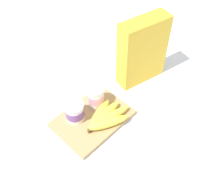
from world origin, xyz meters
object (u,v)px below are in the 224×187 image
(yogurt_cup_front, at_px, (75,111))
(yogurt_cup_back, at_px, (96,97))
(cutting_board, at_px, (93,119))
(banana_bunch, at_px, (105,117))
(cereal_box, at_px, (142,51))

(yogurt_cup_front, height_order, yogurt_cup_back, yogurt_cup_back)
(yogurt_cup_front, relative_size, yogurt_cup_back, 0.87)
(cutting_board, bearing_deg, banana_bunch, -61.03)
(yogurt_cup_front, xyz_separation_m, banana_bunch, (0.07, -0.09, -0.02))
(yogurt_cup_front, xyz_separation_m, yogurt_cup_back, (0.10, -0.01, 0.01))
(cereal_box, bearing_deg, yogurt_cup_front, -170.65)
(cereal_box, bearing_deg, banana_bunch, -153.54)
(cereal_box, relative_size, yogurt_cup_back, 3.27)
(yogurt_cup_back, bearing_deg, cereal_box, -3.55)
(cutting_board, height_order, banana_bunch, banana_bunch)
(yogurt_cup_front, relative_size, banana_bunch, 0.42)
(yogurt_cup_back, distance_m, banana_bunch, 0.09)
(cereal_box, height_order, yogurt_cup_front, cereal_box)
(cereal_box, bearing_deg, cutting_board, -162.81)
(yogurt_cup_front, distance_m, banana_bunch, 0.12)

